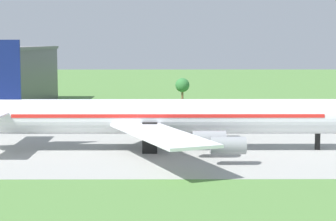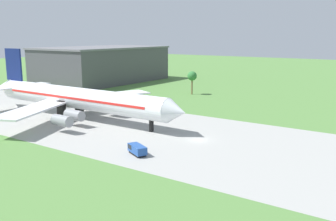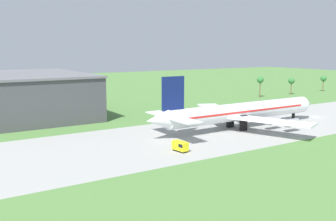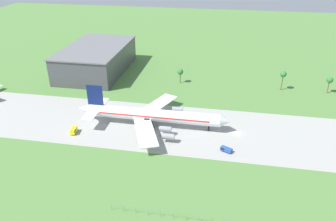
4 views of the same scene
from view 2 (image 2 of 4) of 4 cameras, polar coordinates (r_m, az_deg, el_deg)
ground_plane at (r=81.83m, az=4.68°, el=-4.52°), size 600.00×600.00×0.00m
taxiway_strip at (r=81.83m, az=4.68°, el=-4.51°), size 320.00×44.00×0.02m
jet_airliner at (r=105.25m, az=-14.09°, el=1.89°), size 71.53×52.47×18.35m
baggage_tug at (r=72.06m, az=-4.77°, el=-5.90°), size 5.12×3.86×1.86m
terminal_building at (r=185.57m, az=-9.95°, el=6.95°), size 36.72×61.20×16.74m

